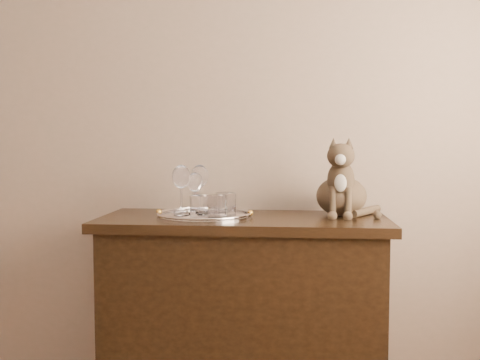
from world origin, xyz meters
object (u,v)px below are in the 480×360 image
Objects in this scene: sideboard at (243,316)px; wine_glass_b at (200,188)px; tumbler_b at (200,206)px; cat at (342,177)px; tray at (204,216)px; tumbler_a at (217,206)px; wine_glass_c at (181,190)px; wine_glass_a at (181,189)px; tumbler_c at (226,204)px; wine_glass_d at (195,193)px.

wine_glass_b is at bearing 153.63° from sideboard.
tumbler_b is 0.27× the size of cat.
tumbler_a is (0.07, -0.08, 0.05)m from tray.
wine_glass_c is at bearing 138.99° from tumbler_b.
wine_glass_a is at bearing 138.26° from tumbler_a.
tumbler_b is at bearing -41.01° from wine_glass_c.
tumbler_b is at bearing -80.52° from wine_glass_b.
wine_glass_b is 0.19m from tumbler_b.
cat reaches higher than tray.
tumbler_b is (0.09, -0.08, -0.06)m from wine_glass_c.
wine_glass_c is at bearing 178.83° from tumbler_c.
tumbler_c is (0.21, -0.09, -0.05)m from wine_glass_a.
sideboard is at bearing -8.79° from wine_glass_d.
wine_glass_d is at bearing -166.64° from cat.
tumbler_b reaches higher than sideboard.
wine_glass_d is at bearing -38.06° from wine_glass_a.
wine_glass_d is (-0.01, -0.07, -0.01)m from wine_glass_b.
sideboard is 5.82× the size of wine_glass_b.
sideboard is 13.42× the size of tumbler_b.
wine_glass_a is 0.08m from wine_glass_b.
sideboard is at bearing -159.36° from cat.
tumbler_a is 0.97× the size of tumbler_c.
wine_glass_a is 0.25m from tumbler_a.
wine_glass_a is 2.25× the size of tumbler_b.
wine_glass_a is 0.23m from tumbler_c.
cat reaches higher than wine_glass_c.
wine_glass_a is at bearing 123.78° from tumbler_b.
sideboard is 13.17× the size of tumbler_a.
wine_glass_c reaches higher than tumbler_c.
tumbler_c is 0.28× the size of cat.
wine_glass_b is at bearing 57.15° from wine_glass_c.
wine_glass_d is at bearing -97.54° from wine_glass_b.
cat reaches higher than tumbler_c.
wine_glass_d is (0.07, -0.06, -0.01)m from wine_glass_a.
cat is (0.70, 0.01, 0.06)m from wine_glass_a.
wine_glass_b is 0.12m from wine_glass_c.
cat is (0.58, 0.10, 0.16)m from tray.
tumbler_a is 1.02× the size of tumbler_b.
tumbler_a is 0.27× the size of cat.
tumbler_b is at bearing -94.22° from tray.
tray is at bearing -70.01° from wine_glass_b.
tumbler_c is at bearing -23.50° from wine_glass_a.
wine_glass_b reaches higher than wine_glass_d.
wine_glass_a is at bearing 102.89° from wine_glass_c.
tumbler_b is 0.95× the size of tumbler_c.
wine_glass_b reaches higher than tray.
wine_glass_b reaches higher than tumbler_a.
wine_glass_c is (-0.26, 0.00, 0.54)m from sideboard.
wine_glass_a reaches higher than tray.
wine_glass_c is 2.35× the size of tumbler_b.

